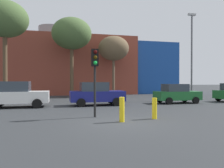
{
  "coord_description": "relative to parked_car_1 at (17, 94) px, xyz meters",
  "views": [
    {
      "loc": [
        -2.74,
        -9.59,
        1.87
      ],
      "look_at": [
        2.08,
        9.82,
        1.64
      ],
      "focal_mm": 35.32,
      "sensor_mm": 36.0,
      "label": 1
    }
  ],
  "objects": [
    {
      "name": "ground_plane",
      "position": [
        5.59,
        -7.42,
        -0.93
      ],
      "size": [
        200.0,
        200.0,
        0.0
      ],
      "primitive_type": "plane",
      "color": "#2D3033"
    },
    {
      "name": "bollard_yellow_0",
      "position": [
        7.55,
        -6.89,
        -0.41
      ],
      "size": [
        0.24,
        0.24,
        1.05
      ],
      "primitive_type": "cylinder",
      "color": "yellow",
      "rests_on": "ground_plane"
    },
    {
      "name": "bollard_yellow_1",
      "position": [
        5.74,
        -7.28,
        -0.36
      ],
      "size": [
        0.24,
        0.24,
        1.14
      ],
      "primitive_type": "cylinder",
      "color": "yellow",
      "rests_on": "ground_plane"
    },
    {
      "name": "parked_car_1",
      "position": [
        0.0,
        0.0,
        0.0
      ],
      "size": [
        4.33,
        2.12,
        1.88
      ],
      "color": "white",
      "rests_on": "ground_plane"
    },
    {
      "name": "parked_car_2",
      "position": [
        5.8,
        -0.0,
        -0.03
      ],
      "size": [
        4.19,
        2.06,
        1.82
      ],
      "color": "navy",
      "rests_on": "ground_plane"
    },
    {
      "name": "street_lamp",
      "position": [
        15.84,
        2.37,
        3.91
      ],
      "size": [
        0.8,
        0.24,
        8.62
      ],
      "color": "#59595E",
      "rests_on": "ground_plane"
    },
    {
      "name": "traffic_light_island",
      "position": [
        4.75,
        -5.66,
        1.69
      ],
      "size": [
        0.36,
        0.36,
        3.56
      ],
      "rotation": [
        0.0,
        0.0,
        -1.56
      ],
      "color": "black",
      "rests_on": "ground_plane"
    },
    {
      "name": "bare_tree_2",
      "position": [
        9.9,
        10.58,
        5.17
      ],
      "size": [
        3.96,
        3.96,
        7.73
      ],
      "color": "brown",
      "rests_on": "ground_plane"
    },
    {
      "name": "bare_tree_0",
      "position": [
        4.52,
        9.8,
        6.62
      ],
      "size": [
        4.74,
        4.74,
        9.51
      ],
      "color": "brown",
      "rests_on": "ground_plane"
    },
    {
      "name": "parked_car_3",
      "position": [
        12.8,
        0.0,
        -0.11
      ],
      "size": [
        3.82,
        1.88,
        1.66
      ],
      "color": "#1E662D",
      "rests_on": "ground_plane"
    },
    {
      "name": "bare_tree_1",
      "position": [
        -2.21,
        6.8,
        7.07
      ],
      "size": [
        4.55,
        4.55,
        9.89
      ],
      "color": "brown",
      "rests_on": "ground_plane"
    },
    {
      "name": "building_backdrop",
      "position": [
        1.99,
        18.88,
        3.24
      ],
      "size": [
        38.32,
        11.95,
        10.41
      ],
      "color": "brown",
      "rests_on": "ground_plane"
    }
  ]
}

